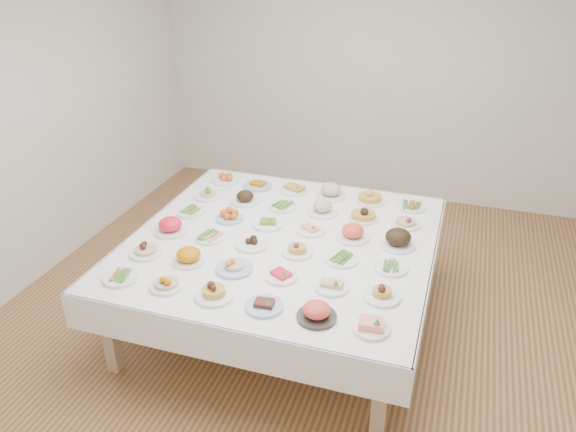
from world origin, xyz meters
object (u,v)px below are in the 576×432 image
(dish_0, at_px, (121,277))
(dish_35, at_px, (411,205))
(dish_18, at_px, (191,211))
(display_table, at_px, (282,246))

(dish_0, distance_m, dish_35, 2.48)
(dish_0, bearing_deg, dish_18, 90.38)
(display_table, bearing_deg, dish_0, -134.73)
(dish_18, bearing_deg, dish_35, 21.18)
(dish_0, relative_size, dish_35, 0.99)
(display_table, bearing_deg, dish_35, 44.47)
(dish_18, height_order, dish_35, dish_35)
(dish_18, relative_size, dish_35, 0.98)
(display_table, relative_size, dish_0, 9.65)
(dish_18, bearing_deg, display_table, -11.82)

